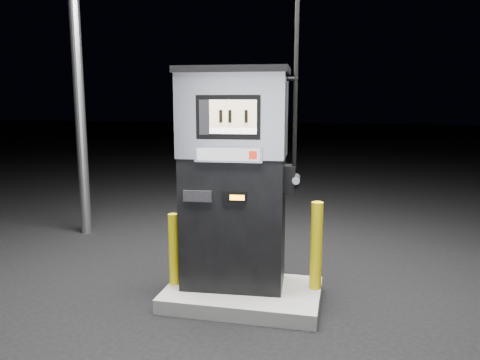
# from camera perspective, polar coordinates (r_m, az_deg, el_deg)

# --- Properties ---
(ground) EXTENTS (80.00, 80.00, 0.00)m
(ground) POSITION_cam_1_polar(r_m,az_deg,el_deg) (5.09, 0.35, -14.57)
(ground) COLOR black
(ground) RESTS_ON ground
(pump_island) EXTENTS (1.60, 1.00, 0.15)m
(pump_island) POSITION_cam_1_polar(r_m,az_deg,el_deg) (5.06, 0.35, -13.80)
(pump_island) COLOR slate
(pump_island) RESTS_ON ground
(fuel_dispenser) EXTENTS (1.27, 0.75, 4.70)m
(fuel_dispenser) POSITION_cam_1_polar(r_m,az_deg,el_deg) (4.82, -0.73, 0.41)
(fuel_dispenser) COLOR black
(fuel_dispenser) RESTS_ON pump_island
(bollard_left) EXTENTS (0.12, 0.12, 0.77)m
(bollard_left) POSITION_cam_1_polar(r_m,az_deg,el_deg) (5.05, -8.11, -8.37)
(bollard_left) COLOR yellow
(bollard_left) RESTS_ON pump_island
(bollard_right) EXTENTS (0.13, 0.13, 0.92)m
(bollard_right) POSITION_cam_1_polar(r_m,az_deg,el_deg) (4.93, 9.28, -7.91)
(bollard_right) COLOR yellow
(bollard_right) RESTS_ON pump_island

